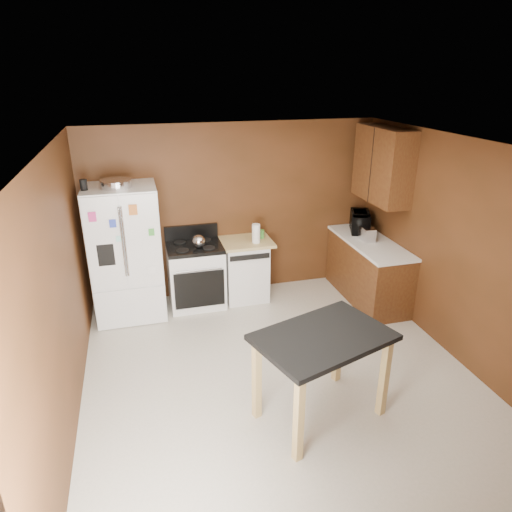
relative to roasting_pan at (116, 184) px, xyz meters
name	(u,v)px	position (x,y,z in m)	size (l,w,h in m)	color
floor	(280,375)	(1.57, -1.82, -1.85)	(4.50, 4.50, 0.00)	beige
ceiling	(285,147)	(1.57, -1.82, 0.65)	(4.50, 4.50, 0.00)	white
wall_back	(234,211)	(1.57, 0.43, -0.60)	(4.20, 4.20, 0.00)	#562D16
wall_front	(405,432)	(1.57, -4.07, -0.60)	(4.20, 4.20, 0.00)	#562D16
wall_left	(60,298)	(-0.53, -1.82, -0.60)	(4.50, 4.50, 0.00)	#562D16
wall_right	(461,253)	(3.67, -1.82, -0.60)	(4.50, 4.50, 0.00)	#562D16
roasting_pan	(116,184)	(0.00, 0.00, 0.00)	(0.38, 0.38, 0.10)	silver
pen_cup	(84,185)	(-0.37, -0.05, 0.02)	(0.09, 0.09, 0.13)	black
kettle	(199,241)	(0.98, 0.00, -0.86)	(0.18, 0.18, 0.18)	silver
paper_towel	(256,233)	(1.79, 0.02, -0.82)	(0.12, 0.12, 0.27)	white
green_canister	(261,234)	(1.91, 0.19, -0.90)	(0.11, 0.11, 0.12)	green
toaster	(367,234)	(3.34, -0.32, -0.86)	(0.16, 0.25, 0.19)	silver
microwave	(360,222)	(3.41, 0.06, -0.81)	(0.48, 0.33, 0.27)	black
refrigerator	(126,253)	(0.02, 0.04, -0.95)	(0.90, 0.80, 1.80)	white
gas_range	(196,274)	(0.93, 0.10, -1.39)	(0.76, 0.68, 1.10)	white
dishwasher	(245,269)	(1.65, 0.13, -1.40)	(0.78, 0.63, 0.89)	white
right_cabinets	(372,239)	(3.41, -0.34, -0.94)	(0.63, 1.58, 2.45)	brown
island	(323,348)	(1.76, -2.51, -1.08)	(1.40, 1.15, 0.91)	black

